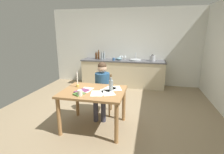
{
  "coord_description": "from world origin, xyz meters",
  "views": [
    {
      "loc": [
        0.88,
        -3.42,
        1.81
      ],
      "look_at": [
        0.09,
        0.14,
        0.85
      ],
      "focal_mm": 27.34,
      "sensor_mm": 36.0,
      "label": 1
    }
  ],
  "objects_px": {
    "bottle_oil": "(96,56)",
    "stovetop_kettle": "(152,58)",
    "wine_bottle_on_table": "(111,85)",
    "teacup_on_counter": "(114,59)",
    "chair_at_table": "(103,92)",
    "bottle_wine_red": "(102,56)",
    "mixing_bowl": "(119,59)",
    "candlestick": "(77,83)",
    "person_seated": "(102,86)",
    "book_magazine": "(79,94)",
    "bottle_vinegar": "(99,55)",
    "dining_table": "(94,96)",
    "book_cookery": "(82,91)",
    "wine_glass_by_kettle": "(122,56)",
    "coffee_mug": "(80,93)",
    "sink_unit": "(135,60)",
    "wine_glass_back_left": "(120,56)",
    "wine_glass_near_sink": "(125,56)",
    "bottle_sauce": "(104,56)"
  },
  "relations": [
    {
      "from": "dining_table",
      "to": "book_magazine",
      "type": "bearing_deg",
      "value": -126.17
    },
    {
      "from": "person_seated",
      "to": "bottle_vinegar",
      "type": "bearing_deg",
      "value": 108.56
    },
    {
      "from": "book_cookery",
      "to": "stovetop_kettle",
      "type": "distance_m",
      "value": 3.17
    },
    {
      "from": "book_magazine",
      "to": "wine_bottle_on_table",
      "type": "distance_m",
      "value": 0.6
    },
    {
      "from": "coffee_mug",
      "to": "sink_unit",
      "type": "bearing_deg",
      "value": 77.95
    },
    {
      "from": "dining_table",
      "to": "book_cookery",
      "type": "height_order",
      "value": "book_cookery"
    },
    {
      "from": "book_magazine",
      "to": "person_seated",
      "type": "bearing_deg",
      "value": 103.38
    },
    {
      "from": "chair_at_table",
      "to": "stovetop_kettle",
      "type": "height_order",
      "value": "stovetop_kettle"
    },
    {
      "from": "stovetop_kettle",
      "to": "coffee_mug",
      "type": "bearing_deg",
      "value": -111.45
    },
    {
      "from": "bottle_sauce",
      "to": "wine_glass_by_kettle",
      "type": "height_order",
      "value": "bottle_sauce"
    },
    {
      "from": "book_magazine",
      "to": "bottle_vinegar",
      "type": "relative_size",
      "value": 0.56
    },
    {
      "from": "book_magazine",
      "to": "stovetop_kettle",
      "type": "distance_m",
      "value": 3.3
    },
    {
      "from": "candlestick",
      "to": "stovetop_kettle",
      "type": "xyz_separation_m",
      "value": [
        1.46,
        2.65,
        0.15
      ]
    },
    {
      "from": "wine_bottle_on_table",
      "to": "stovetop_kettle",
      "type": "height_order",
      "value": "stovetop_kettle"
    },
    {
      "from": "bottle_oil",
      "to": "stovetop_kettle",
      "type": "xyz_separation_m",
      "value": [
        1.94,
        -0.09,
        -0.01
      ]
    },
    {
      "from": "wine_bottle_on_table",
      "to": "bottle_oil",
      "type": "bearing_deg",
      "value": 112.79
    },
    {
      "from": "chair_at_table",
      "to": "wine_glass_back_left",
      "type": "bearing_deg",
      "value": 90.46
    },
    {
      "from": "coffee_mug",
      "to": "stovetop_kettle",
      "type": "bearing_deg",
      "value": 68.55
    },
    {
      "from": "bottle_oil",
      "to": "stovetop_kettle",
      "type": "height_order",
      "value": "bottle_oil"
    },
    {
      "from": "candlestick",
      "to": "wine_glass_by_kettle",
      "type": "height_order",
      "value": "candlestick"
    },
    {
      "from": "coffee_mug",
      "to": "mixing_bowl",
      "type": "relative_size",
      "value": 0.62
    },
    {
      "from": "sink_unit",
      "to": "stovetop_kettle",
      "type": "xyz_separation_m",
      "value": [
        0.55,
        -0.0,
        0.08
      ]
    },
    {
      "from": "person_seated",
      "to": "candlestick",
      "type": "bearing_deg",
      "value": -133.64
    },
    {
      "from": "coffee_mug",
      "to": "teacup_on_counter",
      "type": "xyz_separation_m",
      "value": [
        -0.04,
        2.94,
        0.14
      ]
    },
    {
      "from": "dining_table",
      "to": "bottle_vinegar",
      "type": "distance_m",
      "value": 2.93
    },
    {
      "from": "stovetop_kettle",
      "to": "candlestick",
      "type": "bearing_deg",
      "value": -118.75
    },
    {
      "from": "bottle_wine_red",
      "to": "bottle_oil",
      "type": "bearing_deg",
      "value": 147.63
    },
    {
      "from": "book_magazine",
      "to": "coffee_mug",
      "type": "bearing_deg",
      "value": -21.77
    },
    {
      "from": "mixing_bowl",
      "to": "wine_glass_by_kettle",
      "type": "distance_m",
      "value": 0.2
    },
    {
      "from": "bottle_sauce",
      "to": "wine_bottle_on_table",
      "type": "bearing_deg",
      "value": -72.32
    },
    {
      "from": "bottle_oil",
      "to": "wine_glass_near_sink",
      "type": "bearing_deg",
      "value": 3.36
    },
    {
      "from": "bottle_vinegar",
      "to": "stovetop_kettle",
      "type": "height_order",
      "value": "bottle_vinegar"
    },
    {
      "from": "bottle_wine_red",
      "to": "mixing_bowl",
      "type": "bearing_deg",
      "value": 4.85
    },
    {
      "from": "bottle_wine_red",
      "to": "book_magazine",
      "type": "bearing_deg",
      "value": -81.87
    },
    {
      "from": "coffee_mug",
      "to": "candlestick",
      "type": "height_order",
      "value": "candlestick"
    },
    {
      "from": "sink_unit",
      "to": "wine_glass_back_left",
      "type": "bearing_deg",
      "value": 165.07
    },
    {
      "from": "candlestick",
      "to": "person_seated",
      "type": "bearing_deg",
      "value": 46.36
    },
    {
      "from": "bottle_vinegar",
      "to": "bottle_wine_red",
      "type": "bearing_deg",
      "value": -27.73
    },
    {
      "from": "dining_table",
      "to": "book_cookery",
      "type": "bearing_deg",
      "value": -151.64
    },
    {
      "from": "teacup_on_counter",
      "to": "chair_at_table",
      "type": "bearing_deg",
      "value": -84.95
    },
    {
      "from": "bottle_sauce",
      "to": "wine_glass_back_left",
      "type": "bearing_deg",
      "value": 7.51
    },
    {
      "from": "bottle_sauce",
      "to": "chair_at_table",
      "type": "bearing_deg",
      "value": -75.39
    },
    {
      "from": "chair_at_table",
      "to": "wine_glass_by_kettle",
      "type": "height_order",
      "value": "wine_glass_by_kettle"
    },
    {
      "from": "wine_glass_by_kettle",
      "to": "coffee_mug",
      "type": "bearing_deg",
      "value": -93.44
    },
    {
      "from": "coffee_mug",
      "to": "bottle_vinegar",
      "type": "distance_m",
      "value": 3.16
    },
    {
      "from": "sink_unit",
      "to": "wine_glass_near_sink",
      "type": "height_order",
      "value": "sink_unit"
    },
    {
      "from": "candlestick",
      "to": "stovetop_kettle",
      "type": "distance_m",
      "value": 3.03
    },
    {
      "from": "dining_table",
      "to": "book_cookery",
      "type": "relative_size",
      "value": 4.52
    },
    {
      "from": "sink_unit",
      "to": "person_seated",
      "type": "bearing_deg",
      "value": -102.9
    },
    {
      "from": "dining_table",
      "to": "person_seated",
      "type": "bearing_deg",
      "value": 89.11
    }
  ]
}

